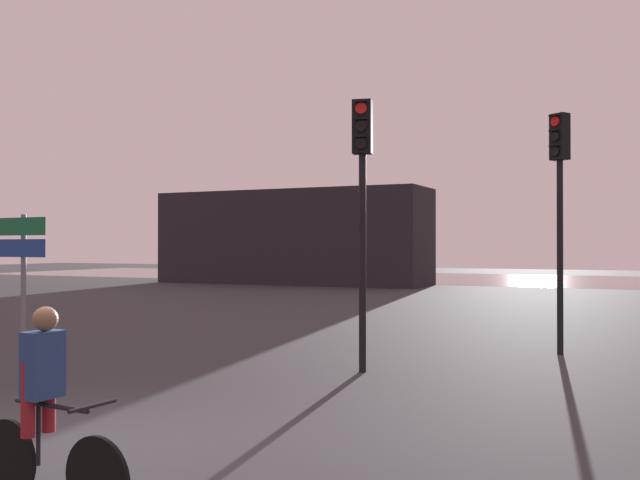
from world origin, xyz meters
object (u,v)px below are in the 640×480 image
at_px(distant_building, 292,237).
at_px(direction_sign_post, 22,266).
at_px(traffic_light_far_right, 560,188).
at_px(traffic_light_center, 362,183).
at_px(cyclist, 46,406).

xyz_separation_m(distant_building, direction_sign_post, (9.19, -26.92, -0.76)).
relative_size(distant_building, traffic_light_far_right, 3.27).
height_order(traffic_light_center, traffic_light_far_right, traffic_light_far_right).
height_order(traffic_light_center, direction_sign_post, traffic_light_center).
bearing_deg(cyclist, traffic_light_far_right, 169.71).
relative_size(traffic_light_far_right, cyclist, 2.74).
height_order(traffic_light_far_right, direction_sign_post, traffic_light_far_right).
bearing_deg(direction_sign_post, traffic_light_far_right, -135.09).
distance_m(traffic_light_center, traffic_light_far_right, 4.38).
distance_m(traffic_light_center, cyclist, 7.19).
bearing_deg(traffic_light_center, traffic_light_far_right, -141.49).
xyz_separation_m(traffic_light_center, traffic_light_far_right, (2.76, 3.41, 0.08)).
xyz_separation_m(traffic_light_far_right, direction_sign_post, (-7.32, -6.34, -1.44)).
distance_m(direction_sign_post, cyclist, 6.03).
bearing_deg(traffic_light_far_right, distant_building, -19.03).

